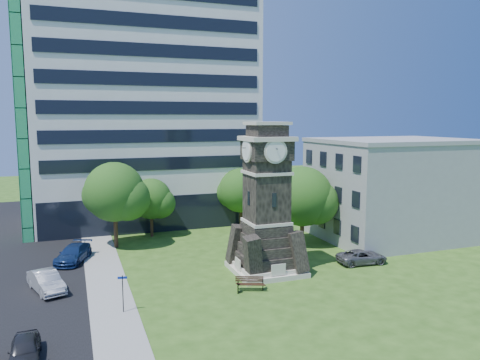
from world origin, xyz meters
name	(u,v)px	position (x,y,z in m)	size (l,w,h in m)	color
ground	(240,284)	(0.00, 0.00, 0.00)	(160.00, 160.00, 0.00)	#2D5117
sidewalk	(106,277)	(-9.50, 5.00, 0.03)	(3.00, 70.00, 0.06)	gray
clock_tower	(266,208)	(3.00, 2.00, 5.28)	(5.40, 5.40, 12.22)	beige
office_tall	(143,104)	(-3.20, 25.84, 14.22)	(26.20, 15.11, 28.60)	white
office_low	(393,188)	(19.97, 8.00, 5.21)	(15.20, 12.20, 10.40)	#96999C
car_street_south	(25,350)	(-14.33, -6.97, 0.63)	(1.50, 3.73, 1.27)	black
car_street_mid	(46,281)	(-13.74, 3.34, 0.74)	(1.58, 4.52, 1.49)	#929599
car_street_north	(73,254)	(-11.85, 10.17, 0.72)	(2.03, 4.99, 1.45)	navy
car_east_lot	(362,257)	(11.64, 1.12, 0.61)	(2.01, 4.36, 1.21)	#535459
park_bench	(250,283)	(0.23, -1.59, 0.56)	(2.05, 0.55, 1.06)	black
street_sign	(123,289)	(-8.90, -2.44, 1.57)	(0.60, 0.06, 2.50)	black
tree_nw	(115,194)	(-7.80, 13.71, 5.26)	(6.33, 5.75, 8.36)	#332114
tree_nc	(152,200)	(-3.83, 16.82, 3.90)	(4.75, 4.31, 6.22)	#332114
tree_ne	(241,192)	(6.60, 17.73, 4.12)	(5.63, 5.11, 6.85)	#332114
tree_east	(303,198)	(9.63, 8.29, 4.70)	(6.47, 5.88, 7.84)	#332114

